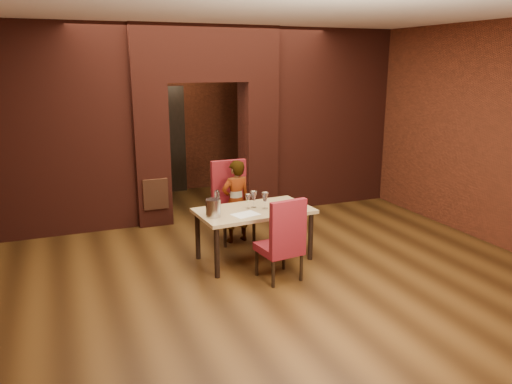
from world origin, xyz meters
The scene contains 24 objects.
floor centered at (0.00, 0.00, 0.00)m, with size 8.00×8.00×0.00m, color #452A11.
ceiling centered at (0.00, 0.00, 3.20)m, with size 7.00×8.00×0.04m, color silver.
wall_back centered at (0.00, 4.00, 1.60)m, with size 7.00×0.04×3.20m, color maroon.
wall_front centered at (0.00, -4.00, 1.60)m, with size 7.00×0.04×3.20m, color maroon.
wall_right centered at (3.50, 0.00, 1.60)m, with size 0.04×8.00×3.20m, color maroon.
pillar_left centered at (-0.95, 2.00, 1.15)m, with size 0.55×0.55×2.30m, color maroon.
pillar_right centered at (0.95, 2.00, 1.15)m, with size 0.55×0.55×2.30m, color maroon.
lintel centered at (0.00, 2.00, 2.75)m, with size 2.45×0.55×0.90m, color maroon.
wing_wall_left centered at (-2.36, 2.00, 1.60)m, with size 2.27×0.35×3.20m, color maroon.
wing_wall_right centered at (2.36, 2.00, 1.60)m, with size 2.27×0.35×3.20m, color maroon.
vent_panel centered at (-0.95, 1.71, 0.55)m, with size 0.40×0.03×0.50m, color brown.
rear_door centered at (-0.40, 3.94, 1.05)m, with size 0.90×0.08×2.10m, color black.
rear_door_frame centered at (-0.40, 3.90, 1.05)m, with size 1.02×0.04×2.22m, color black.
dining_table centered at (0.01, -0.18, 0.35)m, with size 1.51×0.85×0.71m, color tan.
chair_far centered at (0.01, 0.63, 0.60)m, with size 0.54×0.54×1.19m, color maroon.
chair_near centered at (0.06, -0.87, 0.53)m, with size 0.48×0.48×1.05m, color maroon.
person_seated centered at (0.02, 0.58, 0.62)m, with size 0.45×0.30×1.24m, color white.
wine_glass_a centered at (-0.06, -0.12, 0.81)m, with size 0.08×0.08×0.20m, color white, non-canonical shape.
wine_glass_b centered at (0.03, -0.11, 0.82)m, with size 0.09×0.09×0.23m, color white, non-canonical shape.
wine_glass_c centered at (0.15, -0.22, 0.82)m, with size 0.09×0.09×0.23m, color white, non-canonical shape.
tasting_sheet centered at (-0.19, -0.36, 0.71)m, with size 0.33×0.24×0.00m, color silver.
wine_bucket centered at (-0.60, -0.30, 0.83)m, with size 0.19×0.19×0.23m, color #AAAAB2.
water_bottle centered at (-0.47, -0.07, 0.85)m, with size 0.07×0.07×0.29m, color white.
potted_plant centered at (1.03, 0.71, 0.19)m, with size 0.33×0.29×0.37m, color #346F22.
Camera 1 is at (-2.37, -6.11, 2.61)m, focal length 35.00 mm.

